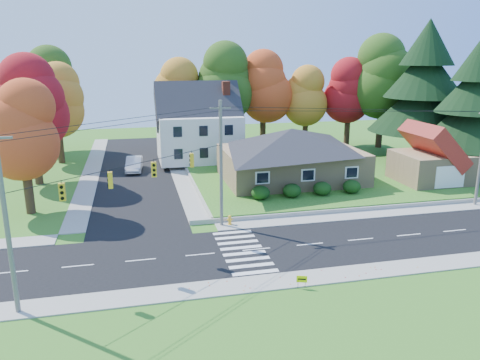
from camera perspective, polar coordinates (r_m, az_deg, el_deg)
The scene contains 26 objects.
ground at distance 33.30m, azimuth 2.02°, elevation -8.46°, with size 120.00×120.00×0.00m, color #3D7923.
road_main at distance 33.29m, azimuth 2.02°, elevation -8.44°, with size 90.00×8.00×0.02m, color black.
road_cross at distance 57.03m, azimuth -12.66°, elevation 1.23°, with size 8.00×44.00×0.02m, color black.
sidewalk_north at distance 37.78m, azimuth 0.05°, elevation -5.46°, with size 90.00×2.00×0.08m, color #9C9A90.
sidewalk_south at distance 28.95m, azimuth 4.64°, elevation -12.21°, with size 90.00×2.00×0.08m, color #9C9A90.
lawn at distance 56.20m, azimuth 9.32°, elevation 1.44°, with size 30.00×30.00×0.50m, color #3D7923.
ranch_house at distance 49.23m, azimuth 6.25°, elevation 3.23°, with size 14.60×10.60×5.40m.
colonial_house at distance 58.68m, azimuth -5.03°, elevation 6.47°, with size 10.40×8.40×9.60m.
garage at distance 52.23m, azimuth 22.41°, elevation 2.38°, with size 7.30×6.30×4.60m.
hedge_row at distance 43.93m, azimuth 8.19°, elevation -1.15°, with size 10.70×1.70×1.27m.
traffic_infrastructure at distance 32.83m, azimuth 1.24°, elevation 0.71°, with size 38.10×10.66×10.00m.
tree_lot_0 at distance 63.95m, azimuth -7.72°, elevation 10.46°, with size 6.72×6.72×12.51m.
tree_lot_1 at distance 63.72m, azimuth -2.19°, elevation 11.74°, with size 7.84×7.84×14.60m.
tree_lot_2 at distance 66.12m, azimuth 2.87°, elevation 11.29°, with size 7.28×7.28×13.56m.
tree_lot_3 at distance 67.16m, azimuth 8.10°, elevation 10.10°, with size 6.16×6.16×11.47m.
tree_lot_4 at distance 68.58m, azimuth 13.19°, elevation 10.51°, with size 6.72×6.72×12.51m.
tree_lot_5 at distance 68.57m, azimuth 17.10°, elevation 11.89°, with size 8.40×8.40×15.64m.
conifer_east_a at distance 62.37m, azimuth 21.53°, elevation 10.45°, with size 12.80×12.80×16.96m.
conifer_east_b at distance 56.67m, azimuth 26.81°, elevation 8.40°, with size 11.20×11.20×14.84m.
tree_west_0 at distance 42.87m, azimuth -25.10°, elevation 5.42°, with size 6.16×6.16×11.47m.
tree_west_1 at distance 52.65m, azimuth -24.19°, elevation 8.50°, with size 7.28×7.28×13.56m.
tree_west_2 at distance 62.36m, azimuth -21.54°, elevation 8.99°, with size 6.72×6.72×12.51m.
tree_west_3 at distance 70.46m, azimuth -22.37°, elevation 10.56°, with size 7.84×7.84×14.60m.
white_car at distance 56.26m, azimuth -12.78°, elevation 1.90°, with size 1.74×5.00×1.65m, color silver.
fire_hydrant at distance 37.65m, azimuth -1.26°, elevation -4.94°, with size 0.47×0.38×0.85m.
yard_sign at distance 28.18m, azimuth 7.55°, elevation -11.92°, with size 0.60×0.24×0.78m.
Camera 1 is at (-8.01, -29.47, 13.28)m, focal length 35.00 mm.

